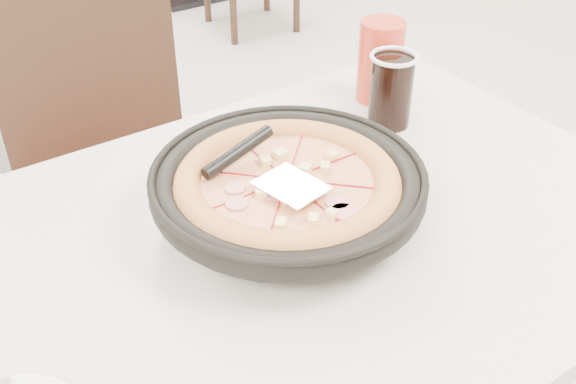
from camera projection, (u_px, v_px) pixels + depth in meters
chair_far at (109, 199)px, 1.54m from camera, size 0.52×0.52×0.95m
trivet at (274, 226)px, 0.99m from camera, size 0.13×0.13×0.04m
pizza_pan at (288, 196)px, 1.01m from camera, size 0.33×0.33×0.01m
pizza at (287, 192)px, 0.98m from camera, size 0.34×0.34×0.02m
pizza_server at (291, 186)px, 0.94m from camera, size 0.09×0.10×0.00m
cola_glass at (391, 92)px, 1.23m from camera, size 0.08×0.08×0.13m
red_cup at (380, 61)px, 1.31m from camera, size 0.09×0.09×0.16m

